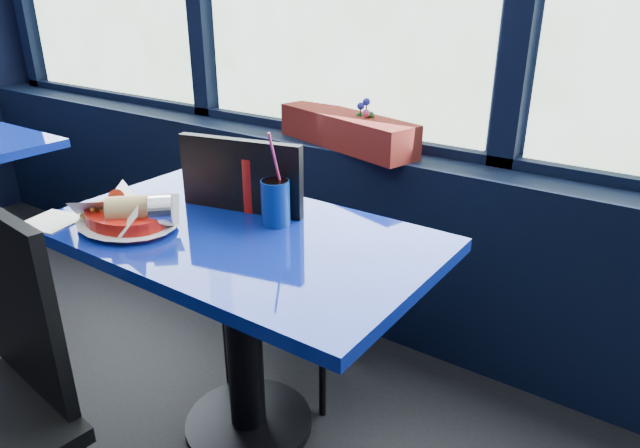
# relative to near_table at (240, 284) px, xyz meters

# --- Properties ---
(window_sill) EXTENTS (5.00, 0.26, 0.80)m
(window_sill) POSITION_rel_near_table_xyz_m (-0.30, 0.87, -0.17)
(window_sill) COLOR black
(window_sill) RESTS_ON ground
(near_table) EXTENTS (1.20, 0.70, 0.75)m
(near_table) POSITION_rel_near_table_xyz_m (0.00, 0.00, 0.00)
(near_table) COLOR black
(near_table) RESTS_ON ground
(chair_near_back) EXTENTS (0.53, 0.54, 0.99)m
(chair_near_back) POSITION_rel_near_table_xyz_m (-0.07, 0.26, -0.00)
(chair_near_back) COLOR black
(chair_near_back) RESTS_ON ground
(planter_box) EXTENTS (0.71, 0.35, 0.14)m
(planter_box) POSITION_rel_near_table_xyz_m (-0.15, 0.84, 0.30)
(planter_box) COLOR maroon
(planter_box) RESTS_ON window_sill
(flower_vase) EXTENTS (0.10, 0.11, 0.21)m
(flower_vase) POSITION_rel_near_table_xyz_m (-0.06, 0.83, 0.30)
(flower_vase) COLOR silver
(flower_vase) RESTS_ON window_sill
(food_basket) EXTENTS (0.36, 0.36, 0.11)m
(food_basket) POSITION_rel_near_table_xyz_m (-0.29, -0.17, 0.22)
(food_basket) COLOR red
(food_basket) RESTS_ON near_table
(ketchup_bottle) EXTENTS (0.06, 0.06, 0.24)m
(ketchup_bottle) POSITION_rel_near_table_xyz_m (-0.07, 0.15, 0.29)
(ketchup_bottle) COLOR red
(ketchup_bottle) RESTS_ON near_table
(soda_cup) EXTENTS (0.09, 0.09, 0.30)m
(soda_cup) POSITION_rel_near_table_xyz_m (0.06, 0.11, 0.26)
(soda_cup) COLOR navy
(soda_cup) RESTS_ON near_table
(napkin) EXTENTS (0.18, 0.18, 0.00)m
(napkin) POSITION_rel_near_table_xyz_m (-0.52, -0.28, 0.18)
(napkin) COLOR white
(napkin) RESTS_ON near_table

